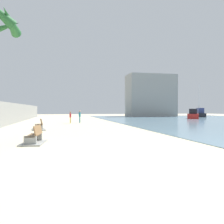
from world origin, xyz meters
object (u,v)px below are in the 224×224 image
Objects in this scene: bench_far at (39,127)px; person_walking at (80,116)px; bench_near at (34,139)px; person_standing at (70,116)px; boat_mid_bay at (193,115)px; boat_far_left at (200,114)px.

bench_far is 10.73m from person_walking.
bench_far is (-0.52, 8.62, 0.00)m from bench_near.
boat_mid_bay reaches higher than person_standing.
boat_far_left reaches higher than person_walking.
bench_far is at bearing 93.43° from bench_near.
person_walking is 0.22× the size of boat_far_left.
bench_far is 0.48× the size of boat_mid_bay.
person_walking is 24.08m from boat_mid_bay.
boat_mid_bay reaches higher than person_walking.
person_standing is (3.10, 9.21, 0.66)m from bench_far.
person_walking is at bearing 78.21° from bench_near.
boat_far_left reaches higher than bench_far.
boat_mid_bay is (26.13, 27.49, 0.50)m from bench_near.
boat_mid_bay is at bearing 35.30° from bench_far.
boat_mid_bay is (-7.06, -8.77, -0.09)m from boat_far_left.
boat_far_left reaches higher than bench_near.
boat_far_left is (33.71, 27.63, 0.59)m from bench_far.
bench_far is 32.66m from boat_mid_bay.
boat_far_left is at bearing 51.17° from boat_mid_bay.
boat_mid_bay is (22.29, 9.09, -0.25)m from person_walking.
person_standing reaches higher than bench_near.
bench_far is 43.59m from boat_far_left.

